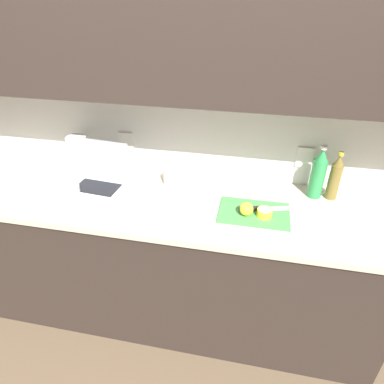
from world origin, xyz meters
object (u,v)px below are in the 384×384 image
(bottle_oil_tall, at_px, (335,178))
(measuring_cup, at_px, (172,176))
(knife, at_px, (256,208))
(bowl_white, at_px, (63,191))
(paper_towel_roll, at_px, (79,154))
(cutting_board, at_px, (254,213))
(lemon_whole_beside, at_px, (246,209))
(lemon_half_cut, at_px, (265,213))
(bottle_green_soda, at_px, (318,174))
(laptop, at_px, (100,177))

(bottle_oil_tall, bearing_deg, measuring_cup, -178.10)
(knife, relative_size, bowl_white, 1.56)
(paper_towel_roll, bearing_deg, measuring_cup, -3.62)
(bottle_oil_tall, bearing_deg, knife, -151.54)
(cutting_board, height_order, lemon_whole_beside, lemon_whole_beside)
(lemon_half_cut, bearing_deg, bottle_green_soda, 44.48)
(lemon_whole_beside, relative_size, bowl_white, 0.40)
(cutting_board, height_order, bottle_green_soda, bottle_green_soda)
(cutting_board, height_order, knife, knife)
(bottle_green_soda, distance_m, paper_towel_roll, 1.41)
(bottle_green_soda, bearing_deg, bottle_oil_tall, 0.00)
(laptop, relative_size, paper_towel_roll, 1.43)
(knife, height_order, measuring_cup, measuring_cup)
(bottle_green_soda, xyz_separation_m, paper_towel_roll, (-1.41, 0.01, -0.03))
(cutting_board, xyz_separation_m, bottle_oil_tall, (0.41, 0.24, 0.12))
(cutting_board, bearing_deg, paper_towel_roll, 167.20)
(bottle_oil_tall, bearing_deg, bowl_white, -169.01)
(knife, distance_m, bottle_green_soda, 0.40)
(paper_towel_roll, bearing_deg, laptop, -37.05)
(knife, height_order, bottle_green_soda, bottle_green_soda)
(lemon_half_cut, xyz_separation_m, bottle_oil_tall, (0.36, 0.26, 0.10))
(bottle_green_soda, xyz_separation_m, bottle_oil_tall, (0.09, 0.00, -0.01))
(bottle_oil_tall, bearing_deg, paper_towel_roll, 179.70)
(lemon_whole_beside, distance_m, bowl_white, 1.01)
(knife, distance_m, bowl_white, 1.06)
(cutting_board, height_order, bottle_oil_tall, bottle_oil_tall)
(knife, xyz_separation_m, lemon_whole_beside, (-0.05, -0.05, 0.03))
(measuring_cup, bearing_deg, paper_towel_roll, 176.38)
(lemon_whole_beside, bearing_deg, knife, 47.16)
(lemon_half_cut, xyz_separation_m, measuring_cup, (-0.55, 0.23, 0.02))
(cutting_board, bearing_deg, laptop, 173.94)
(measuring_cup, xyz_separation_m, bowl_white, (-0.56, -0.25, -0.02))
(bottle_green_soda, xyz_separation_m, bowl_white, (-1.37, -0.28, -0.11))
(bottle_oil_tall, height_order, bowl_white, bottle_oil_tall)
(measuring_cup, distance_m, paper_towel_roll, 0.60)
(lemon_half_cut, distance_m, bottle_oil_tall, 0.45)
(laptop, distance_m, measuring_cup, 0.41)
(bottle_oil_tall, bearing_deg, cutting_board, -149.55)
(measuring_cup, xyz_separation_m, paper_towel_roll, (-0.60, 0.04, 0.06))
(lemon_half_cut, relative_size, bottle_green_soda, 0.26)
(bottle_green_soda, relative_size, paper_towel_roll, 1.33)
(cutting_board, bearing_deg, lemon_whole_beside, -143.00)
(laptop, height_order, cutting_board, laptop)
(knife, bearing_deg, lemon_whole_beside, -149.46)
(laptop, relative_size, bowl_white, 1.85)
(lemon_half_cut, distance_m, bowl_white, 1.10)
(laptop, relative_size, bottle_oil_tall, 1.18)
(measuring_cup, relative_size, paper_towel_roll, 0.50)
(cutting_board, distance_m, lemon_half_cut, 0.06)
(laptop, xyz_separation_m, bottle_green_soda, (1.21, 0.15, 0.08))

